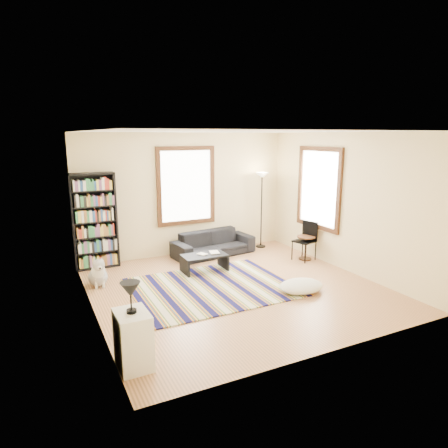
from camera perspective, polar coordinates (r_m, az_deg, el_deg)
name	(u,v)px	position (r m, az deg, el deg)	size (l,w,h in m)	color
floor	(236,290)	(7.45, 1.72, -9.43)	(5.00, 5.00, 0.10)	tan
ceiling	(237,128)	(6.90, 1.89, 13.49)	(5.00, 5.00, 0.10)	white
wall_back	(185,194)	(9.33, -5.59, 4.27)	(5.00, 0.10, 2.80)	beige
wall_front	(336,249)	(4.99, 15.71, -3.51)	(5.00, 0.10, 2.80)	beige
wall_left	(85,227)	(6.28, -19.23, -0.47)	(0.10, 5.00, 2.80)	beige
wall_right	(347,202)	(8.51, 17.16, 2.97)	(0.10, 5.00, 2.80)	beige
window_back	(186,186)	(9.23, -5.44, 5.44)	(1.20, 0.06, 1.60)	white
window_right	(319,188)	(9.03, 13.40, 4.99)	(0.06, 1.20, 1.60)	white
rug	(212,287)	(7.43, -1.74, -8.99)	(2.86, 2.29, 0.02)	#0D0C3D
sofa	(213,243)	(9.29, -1.53, -2.78)	(0.75, 1.91, 0.56)	black
bookshelf	(94,221)	(8.67, -18.02, 0.38)	(0.90, 0.30, 2.00)	black
coffee_table	(204,263)	(8.21, -2.82, -5.60)	(0.90, 0.50, 0.36)	black
book_a	(200,255)	(8.11, -3.49, -4.43)	(0.19, 0.14, 0.02)	beige
book_b	(210,253)	(8.25, -2.02, -4.12)	(0.18, 0.25, 0.02)	beige
floor_cushion	(301,286)	(7.35, 10.95, -8.69)	(0.83, 0.62, 0.21)	beige
floor_lamp	(261,210)	(9.85, 5.37, 1.95)	(0.30, 0.30, 1.86)	black
side_table	(306,248)	(9.14, 11.59, -3.36)	(0.40, 0.40, 0.54)	#472811
folding_chair	(304,241)	(9.07, 11.39, -2.43)	(0.42, 0.40, 0.86)	black
white_cabinet	(133,340)	(5.09, -12.86, -15.82)	(0.38, 0.50, 0.70)	white
table_lamp	(131,298)	(4.85, -13.17, -10.20)	(0.24, 0.24, 0.38)	black
dog	(98,271)	(7.80, -17.62, -6.44)	(0.39, 0.55, 0.55)	#BBBBBB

